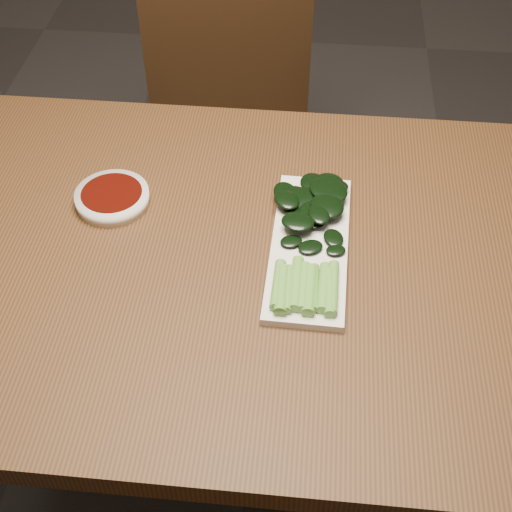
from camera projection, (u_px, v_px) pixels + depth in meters
The scene contains 6 objects.
ground at pixel (247, 474), 1.68m from camera, with size 6.00×6.00×0.00m, color #2C2929.
table at pixel (243, 283), 1.19m from camera, with size 1.40×0.80×0.75m.
chair_far at pixel (234, 130), 1.81m from camera, with size 0.50×0.50×0.89m.
sauce_bowl at pixel (112, 198), 1.22m from camera, with size 0.13×0.13×0.02m.
serving_plate at pixel (309, 247), 1.14m from camera, with size 0.13×0.33×0.01m.
gai_lan at pixel (310, 233), 1.14m from camera, with size 0.15×0.32×0.03m.
Camera 1 is at (0.10, -0.79, 1.57)m, focal length 50.00 mm.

